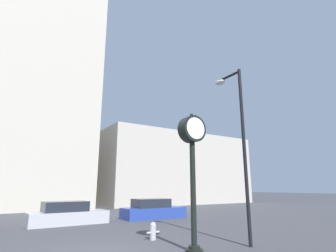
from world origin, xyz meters
TOP-DOWN VIEW (x-y plane):
  - building_tall_tower at (-2.01, 24.00)m, footprint 15.24×12.00m
  - building_storefront_row at (18.37, 24.00)m, footprint 21.55×12.00m
  - street_clock at (2.86, -1.36)m, footprint 1.01×0.60m
  - car_silver at (0.76, 8.28)m, footprint 4.63×1.92m
  - car_blue at (6.68, 8.24)m, footprint 4.59×1.87m
  - fire_hydrant_near at (2.76, 1.32)m, footprint 0.59×0.26m
  - street_lamp_right at (5.19, -1.48)m, footprint 0.36×1.57m

SIDE VIEW (x-z plane):
  - fire_hydrant_near at x=2.76m, z-range 0.00..0.72m
  - car_silver at x=0.76m, z-range -0.11..1.23m
  - car_blue at x=6.68m, z-range -0.11..1.26m
  - street_clock at x=2.86m, z-range 1.02..5.96m
  - street_lamp_right at x=5.19m, z-range 1.10..8.29m
  - building_storefront_row at x=18.37m, z-range 0.00..9.40m
  - building_tall_tower at x=-2.01m, z-range 0.00..36.85m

